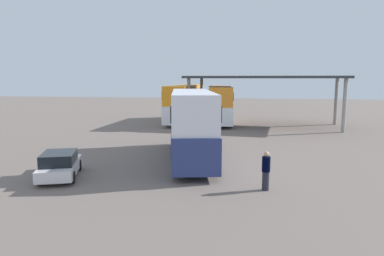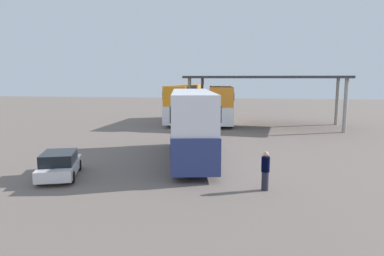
{
  "view_description": "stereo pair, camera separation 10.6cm",
  "coord_description": "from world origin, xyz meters",
  "px_view_note": "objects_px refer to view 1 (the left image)",
  "views": [
    {
      "loc": [
        2.37,
        -17.95,
        5.1
      ],
      "look_at": [
        -0.91,
        3.2,
        2.0
      ],
      "focal_mm": 32.46,
      "sensor_mm": 36.0,
      "label": 1
    },
    {
      "loc": [
        2.47,
        -17.93,
        5.1
      ],
      "look_at": [
        -0.91,
        3.2,
        2.0
      ],
      "focal_mm": 32.46,
      "sensor_mm": 36.0,
      "label": 2
    }
  ],
  "objects_px": {
    "double_decker_near_canopy": "(184,102)",
    "pedestrian_waiting": "(266,171)",
    "parked_hatchback": "(60,165)",
    "double_decker_mid_row": "(219,103)",
    "double_decker_main": "(192,122)"
  },
  "relations": [
    {
      "from": "double_decker_near_canopy",
      "to": "pedestrian_waiting",
      "type": "distance_m",
      "value": 25.13
    },
    {
      "from": "parked_hatchback",
      "to": "pedestrian_waiting",
      "type": "height_order",
      "value": "pedestrian_waiting"
    },
    {
      "from": "double_decker_mid_row",
      "to": "pedestrian_waiting",
      "type": "xyz_separation_m",
      "value": [
        3.89,
        -23.36,
        -1.38
      ]
    },
    {
      "from": "double_decker_main",
      "to": "pedestrian_waiting",
      "type": "bearing_deg",
      "value": -153.28
    },
    {
      "from": "double_decker_near_canopy",
      "to": "double_decker_mid_row",
      "type": "height_order",
      "value": "double_decker_near_canopy"
    },
    {
      "from": "double_decker_main",
      "to": "double_decker_near_canopy",
      "type": "xyz_separation_m",
      "value": [
        -3.78,
        18.28,
        -0.01
      ]
    },
    {
      "from": "double_decker_near_canopy",
      "to": "pedestrian_waiting",
      "type": "xyz_separation_m",
      "value": [
        8.04,
        -23.77,
        -1.43
      ]
    },
    {
      "from": "double_decker_mid_row",
      "to": "pedestrian_waiting",
      "type": "relative_size",
      "value": 5.9
    },
    {
      "from": "parked_hatchback",
      "to": "double_decker_near_canopy",
      "type": "distance_m",
      "value": 23.5
    },
    {
      "from": "parked_hatchback",
      "to": "pedestrian_waiting",
      "type": "relative_size",
      "value": 2.32
    },
    {
      "from": "parked_hatchback",
      "to": "double_decker_near_canopy",
      "type": "height_order",
      "value": "double_decker_near_canopy"
    },
    {
      "from": "double_decker_near_canopy",
      "to": "double_decker_mid_row",
      "type": "xyz_separation_m",
      "value": [
        4.15,
        -0.41,
        -0.05
      ]
    },
    {
      "from": "double_decker_main",
      "to": "parked_hatchback",
      "type": "distance_m",
      "value": 8.09
    },
    {
      "from": "parked_hatchback",
      "to": "double_decker_mid_row",
      "type": "height_order",
      "value": "double_decker_mid_row"
    },
    {
      "from": "double_decker_main",
      "to": "double_decker_mid_row",
      "type": "height_order",
      "value": "double_decker_main"
    }
  ]
}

